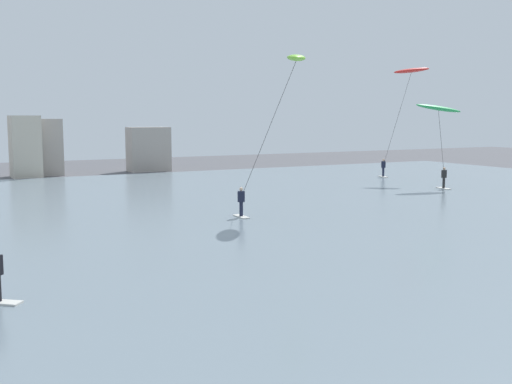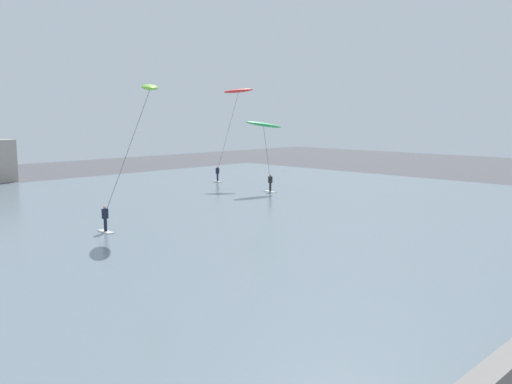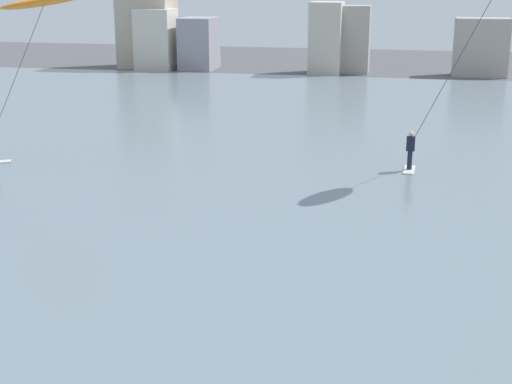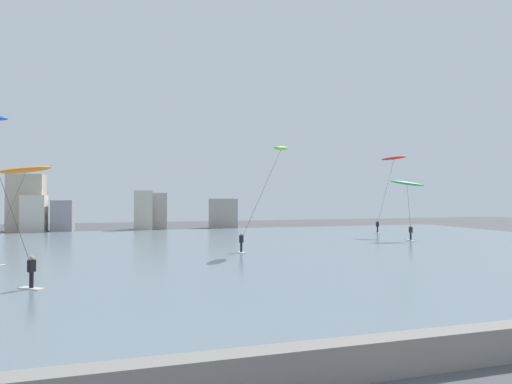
{
  "view_description": "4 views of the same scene",
  "coord_description": "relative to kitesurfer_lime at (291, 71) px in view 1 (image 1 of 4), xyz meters",
  "views": [
    {
      "loc": [
        -13.31,
        -1.09,
        5.61
      ],
      "look_at": [
        -3.14,
        17.88,
        2.99
      ],
      "focal_mm": 43.63,
      "sensor_mm": 36.0,
      "label": 1
    },
    {
      "loc": [
        -15.07,
        -0.26,
        7.16
      ],
      "look_at": [
        0.32,
        14.75,
        4.13
      ],
      "focal_mm": 38.6,
      "sensor_mm": 36.0,
      "label": 2
    },
    {
      "loc": [
        1.74,
        -1.22,
        7.98
      ],
      "look_at": [
        -1.81,
        15.93,
        2.78
      ],
      "focal_mm": 52.15,
      "sensor_mm": 36.0,
      "label": 3
    },
    {
      "loc": [
        -6.95,
        -5.36,
        4.61
      ],
      "look_at": [
        -0.24,
        17.4,
        4.94
      ],
      "focal_mm": 30.21,
      "sensor_mm": 36.0,
      "label": 4
    }
  ],
  "objects": [
    {
      "name": "kitesurfer_red",
      "position": [
        19.36,
        12.09,
        0.54
      ],
      "size": [
        3.08,
        4.35,
        9.81
      ],
      "color": "silver",
      "rests_on": "water_bay"
    },
    {
      "name": "kitesurfer_lime",
      "position": [
        0.0,
        0.0,
        0.0
      ],
      "size": [
        5.05,
        3.32,
        9.1
      ],
      "color": "silver",
      "rests_on": "water_bay"
    },
    {
      "name": "kitesurfer_green",
      "position": [
        17.25,
        6.15,
        -2.25
      ],
      "size": [
        4.03,
        3.37,
        6.63
      ],
      "color": "silver",
      "rests_on": "water_bay"
    },
    {
      "name": "water_bay",
      "position": [
        -5.1,
        2.12,
        -8.07
      ],
      "size": [
        84.0,
        52.0,
        0.1
      ],
      "primitive_type": "cube",
      "color": "slate",
      "rests_on": "ground"
    }
  ]
}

